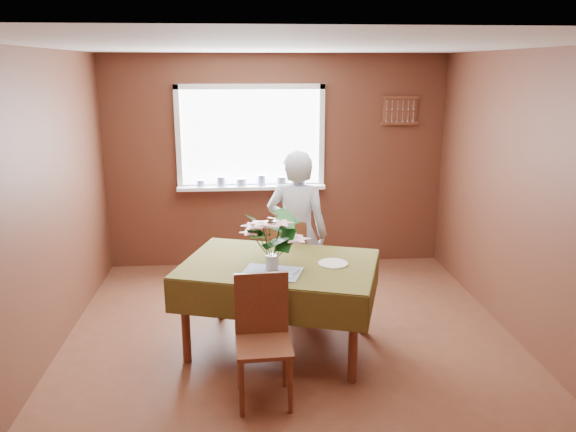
{
  "coord_description": "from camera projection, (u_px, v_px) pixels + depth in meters",
  "views": [
    {
      "loc": [
        -0.39,
        -4.31,
        2.36
      ],
      "look_at": [
        0.0,
        0.55,
        1.05
      ],
      "focal_mm": 35.0,
      "sensor_mm": 36.0,
      "label": 1
    }
  ],
  "objects": [
    {
      "name": "floor",
      "position": [
        293.0,
        351.0,
        4.79
      ],
      "size": [
        4.5,
        4.5,
        0.0
      ],
      "primitive_type": "plane",
      "color": "#5B2F1F",
      "rests_on": "ground"
    },
    {
      "name": "ceiling",
      "position": [
        294.0,
        46.0,
        4.14
      ],
      "size": [
        4.5,
        4.5,
        0.0
      ],
      "primitive_type": "plane",
      "rotation": [
        3.14,
        0.0,
        0.0
      ],
      "color": "white",
      "rests_on": "wall_back"
    },
    {
      "name": "wall_back",
      "position": [
        276.0,
        163.0,
        6.63
      ],
      "size": [
        4.0,
        0.0,
        4.0
      ],
      "primitive_type": "plane",
      "rotation": [
        1.57,
        0.0,
        0.0
      ],
      "color": "brown",
      "rests_on": "floor"
    },
    {
      "name": "wall_front",
      "position": [
        343.0,
        345.0,
        2.3
      ],
      "size": [
        4.0,
        0.0,
        4.0
      ],
      "primitive_type": "plane",
      "rotation": [
        -1.57,
        0.0,
        0.0
      ],
      "color": "brown",
      "rests_on": "floor"
    },
    {
      "name": "wall_left",
      "position": [
        35.0,
        215.0,
        4.31
      ],
      "size": [
        0.0,
        4.5,
        4.5
      ],
      "primitive_type": "plane",
      "rotation": [
        1.57,
        0.0,
        1.57
      ],
      "color": "brown",
      "rests_on": "floor"
    },
    {
      "name": "wall_right",
      "position": [
        535.0,
        205.0,
        4.62
      ],
      "size": [
        0.0,
        4.5,
        4.5
      ],
      "primitive_type": "plane",
      "rotation": [
        1.57,
        0.0,
        -1.57
      ],
      "color": "brown",
      "rests_on": "floor"
    },
    {
      "name": "window_assembly",
      "position": [
        251.0,
        155.0,
        6.53
      ],
      "size": [
        1.72,
        0.2,
        1.22
      ],
      "color": "white",
      "rests_on": "wall_back"
    },
    {
      "name": "spoon_rack",
      "position": [
        400.0,
        111.0,
        6.56
      ],
      "size": [
        0.44,
        0.05,
        0.33
      ],
      "color": "brown",
      "rests_on": "wall_back"
    },
    {
      "name": "dining_table",
      "position": [
        279.0,
        273.0,
        4.7
      ],
      "size": [
        1.84,
        1.51,
        0.78
      ],
      "rotation": [
        0.0,
        0.0,
        -0.3
      ],
      "color": "brown",
      "rests_on": "floor"
    },
    {
      "name": "chair_far",
      "position": [
        292.0,
        260.0,
        5.48
      ],
      "size": [
        0.57,
        0.57,
        0.95
      ],
      "rotation": [
        0.0,
        0.0,
        2.56
      ],
      "color": "brown",
      "rests_on": "floor"
    },
    {
      "name": "chair_near",
      "position": [
        263.0,
        332.0,
        4.03
      ],
      "size": [
        0.41,
        0.41,
        0.92
      ],
      "rotation": [
        0.0,
        0.0,
        0.04
      ],
      "color": "brown",
      "rests_on": "floor"
    },
    {
      "name": "seated_woman",
      "position": [
        297.0,
        234.0,
        5.36
      ],
      "size": [
        0.67,
        0.53,
        1.61
      ],
      "primitive_type": "imported",
      "rotation": [
        0.0,
        0.0,
        2.86
      ],
      "color": "white",
      "rests_on": "floor"
    },
    {
      "name": "flower_bouquet",
      "position": [
        272.0,
        236.0,
        4.43
      ],
      "size": [
        0.52,
        0.52,
        0.45
      ],
      "rotation": [
        0.0,
        0.0,
        -0.21
      ],
      "color": "white",
      "rests_on": "dining_table"
    },
    {
      "name": "side_plate",
      "position": [
        333.0,
        264.0,
        4.63
      ],
      "size": [
        0.28,
        0.28,
        0.01
      ],
      "primitive_type": "cylinder",
      "rotation": [
        0.0,
        0.0,
        -0.18
      ],
      "color": "white",
      "rests_on": "dining_table"
    },
    {
      "name": "table_knife",
      "position": [
        294.0,
        274.0,
        4.4
      ],
      "size": [
        0.11,
        0.18,
        0.0
      ],
      "primitive_type": "cube",
      "rotation": [
        0.0,
        0.0,
        -0.51
      ],
      "color": "silver",
      "rests_on": "dining_table"
    }
  ]
}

